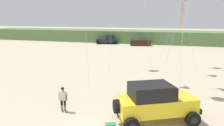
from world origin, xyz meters
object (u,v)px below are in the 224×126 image
Objects in this scene: distant_pickup at (107,40)px; distant_sedan at (140,43)px; jeep at (155,102)px; person_watching at (63,98)px.

distant_pickup reaches higher than distant_sedan.
jeep is at bearing -90.56° from distant_sedan.
jeep reaches higher than distant_sedan.
distant_pickup is 7.78m from distant_sedan.
person_watching is (-5.68, -0.33, -0.26)m from jeep.
distant_pickup is at bearing 159.15° from distant_sedan.
jeep reaches higher than distant_pickup.
jeep is 34.68m from distant_sedan.
distant_sedan is at bearing -9.71° from distant_pickup.
distant_pickup is at bearing 111.62° from jeep.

